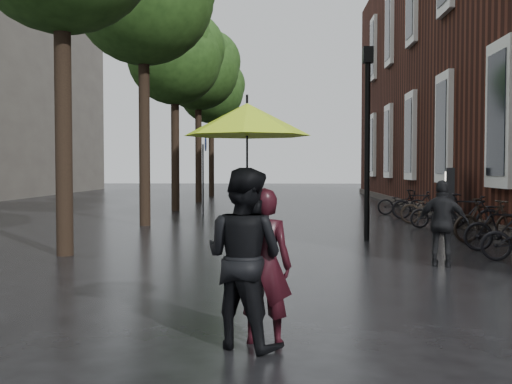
{
  "coord_description": "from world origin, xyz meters",
  "views": [
    {
      "loc": [
        0.05,
        -4.35,
        1.7
      ],
      "look_at": [
        -0.38,
        6.56,
        1.25
      ],
      "focal_mm": 42.0,
      "sensor_mm": 36.0,
      "label": 1
    }
  ],
  "objects_px": {
    "person_burgundy": "(264,266)",
    "lamp_post": "(367,124)",
    "person_black": "(244,258)",
    "parked_bicycles": "(455,216)",
    "pedestrian_walking": "(443,223)",
    "ad_lightbox": "(450,197)"
  },
  "relations": [
    {
      "from": "person_burgundy",
      "to": "lamp_post",
      "type": "relative_size",
      "value": 0.34
    },
    {
      "from": "person_black",
      "to": "lamp_post",
      "type": "relative_size",
      "value": 0.38
    },
    {
      "from": "person_black",
      "to": "parked_bicycles",
      "type": "height_order",
      "value": "person_black"
    },
    {
      "from": "person_burgundy",
      "to": "pedestrian_walking",
      "type": "height_order",
      "value": "person_burgundy"
    },
    {
      "from": "person_burgundy",
      "to": "person_black",
      "type": "distance_m",
      "value": 0.23
    },
    {
      "from": "person_burgundy",
      "to": "ad_lightbox",
      "type": "xyz_separation_m",
      "value": [
        5.04,
        11.65,
        0.1
      ]
    },
    {
      "from": "pedestrian_walking",
      "to": "parked_bicycles",
      "type": "height_order",
      "value": "pedestrian_walking"
    },
    {
      "from": "parked_bicycles",
      "to": "person_burgundy",
      "type": "bearing_deg",
      "value": -115.41
    },
    {
      "from": "person_burgundy",
      "to": "lamp_post",
      "type": "xyz_separation_m",
      "value": [
        2.18,
        8.25,
        1.96
      ]
    },
    {
      "from": "person_black",
      "to": "parked_bicycles",
      "type": "xyz_separation_m",
      "value": [
        4.86,
        9.95,
        -0.39
      ]
    },
    {
      "from": "ad_lightbox",
      "to": "pedestrian_walking",
      "type": "bearing_deg",
      "value": -90.95
    },
    {
      "from": "pedestrian_walking",
      "to": "person_burgundy",
      "type": "bearing_deg",
      "value": 73.55
    },
    {
      "from": "lamp_post",
      "to": "person_burgundy",
      "type": "bearing_deg",
      "value": -104.8
    },
    {
      "from": "pedestrian_walking",
      "to": "person_black",
      "type": "bearing_deg",
      "value": 72.57
    },
    {
      "from": "pedestrian_walking",
      "to": "parked_bicycles",
      "type": "bearing_deg",
      "value": -92.32
    },
    {
      "from": "person_burgundy",
      "to": "parked_bicycles",
      "type": "distance_m",
      "value": 10.91
    },
    {
      "from": "person_black",
      "to": "ad_lightbox",
      "type": "relative_size",
      "value": 1.0
    },
    {
      "from": "parked_bicycles",
      "to": "ad_lightbox",
      "type": "relative_size",
      "value": 7.56
    },
    {
      "from": "pedestrian_walking",
      "to": "lamp_post",
      "type": "relative_size",
      "value": 0.33
    },
    {
      "from": "person_burgundy",
      "to": "person_black",
      "type": "xyz_separation_m",
      "value": [
        -0.18,
        -0.11,
        0.1
      ]
    },
    {
      "from": "person_black",
      "to": "pedestrian_walking",
      "type": "distance_m",
      "value": 5.69
    },
    {
      "from": "person_burgundy",
      "to": "ad_lightbox",
      "type": "height_order",
      "value": "ad_lightbox"
    }
  ]
}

